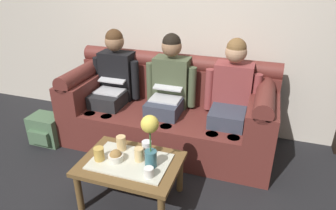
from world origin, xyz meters
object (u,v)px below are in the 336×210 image
object	(u,v)px
person_left	(113,81)
cup_far_right	(149,172)
flower_vase	(150,136)
person_right	(231,96)
couch	(169,112)
snack_bowl	(116,156)
cup_near_right	(139,154)
cup_far_center	(99,154)
backpack_left	(47,130)
coffee_table	(130,167)
cup_far_left	(147,148)
person_middle	(169,88)
cup_near_left	(121,143)

from	to	relation	value
person_left	cup_far_right	bearing A→B (deg)	-52.21
flower_vase	person_right	bearing A→B (deg)	64.87
couch	snack_bowl	xyz separation A→B (m)	(-0.11, -1.03, 0.07)
cup_far_right	cup_near_right	bearing A→B (deg)	132.41
cup_far_center	backpack_left	distance (m)	1.25
cup_far_center	cup_far_right	size ratio (longest dim) A/B	1.44
coffee_table	cup_far_left	world-z (taller)	cup_far_left
person_left	cup_far_left	distance (m)	1.17
person_middle	backpack_left	size ratio (longest dim) A/B	3.44
cup_near_left	cup_near_right	size ratio (longest dim) A/B	1.12
snack_bowl	cup_far_right	distance (m)	0.35
cup_far_left	backpack_left	distance (m)	1.49
cup_near_right	cup_far_center	world-z (taller)	cup_near_right
person_left	backpack_left	size ratio (longest dim) A/B	3.44
person_middle	cup_far_center	bearing A→B (deg)	-102.96
coffee_table	cup_near_right	world-z (taller)	cup_near_right
couch	cup_far_center	xyz separation A→B (m)	(-0.24, -1.06, 0.09)
cup_far_left	backpack_left	bearing A→B (deg)	163.56
flower_vase	cup_near_right	bearing A→B (deg)	162.17
backpack_left	person_right	bearing A→B (deg)	13.23
flower_vase	cup_far_center	bearing A→B (deg)	-172.27
cup_far_left	cup_far_right	bearing A→B (deg)	-64.87
person_middle	cup_near_right	world-z (taller)	person_middle
person_right	flower_vase	bearing A→B (deg)	-115.13
cup_far_center	backpack_left	xyz separation A→B (m)	(-1.05, 0.60, -0.30)
person_left	flower_vase	bearing A→B (deg)	-49.93
person_left	person_right	world-z (taller)	same
cup_far_left	flower_vase	bearing A→B (deg)	-56.15
person_middle	cup_near_right	bearing A→B (deg)	-85.96
coffee_table	cup_far_center	xyz separation A→B (m)	(-0.24, -0.06, 0.12)
flower_vase	snack_bowl	xyz separation A→B (m)	(-0.30, -0.02, -0.24)
coffee_table	cup_far_right	distance (m)	0.28
coffee_table	flower_vase	distance (m)	0.39
person_right	coffee_table	bearing A→B (deg)	-123.36
person_left	backpack_left	xyz separation A→B (m)	(-0.64, -0.46, -0.50)
cup_near_left	cup_far_left	size ratio (longest dim) A/B	1.00
coffee_table	snack_bowl	bearing A→B (deg)	-164.90
snack_bowl	cup_far_center	size ratio (longest dim) A/B	1.11
person_right	snack_bowl	bearing A→B (deg)	-126.79
cup_near_left	backpack_left	world-z (taller)	cup_near_left
snack_bowl	backpack_left	size ratio (longest dim) A/B	0.35
person_right	cup_near_right	xyz separation A→B (m)	(-0.59, -0.96, -0.20)
snack_bowl	cup_far_right	size ratio (longest dim) A/B	1.60
couch	cup_far_left	bearing A→B (deg)	-83.61
snack_bowl	cup_near_right	world-z (taller)	cup_near_right
person_left	cup_near_left	distance (m)	1.03
cup_near_right	person_right	bearing A→B (deg)	58.62
backpack_left	couch	bearing A→B (deg)	19.62
cup_far_right	backpack_left	distance (m)	1.68
coffee_table	cup_near_left	world-z (taller)	cup_near_left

